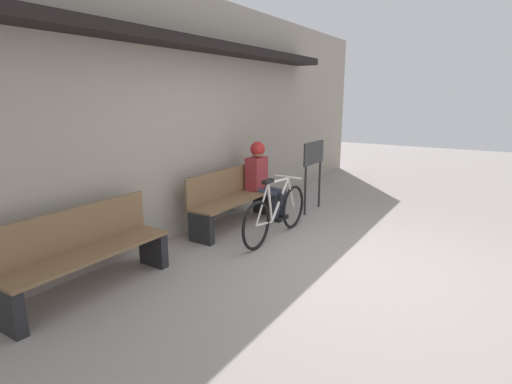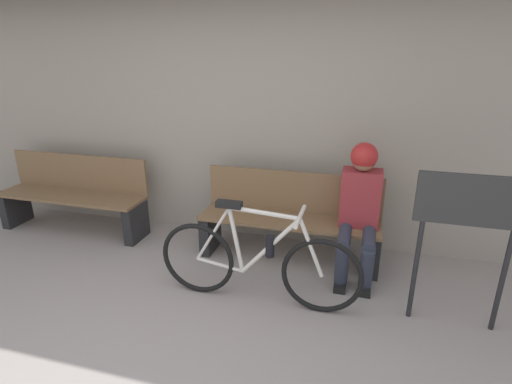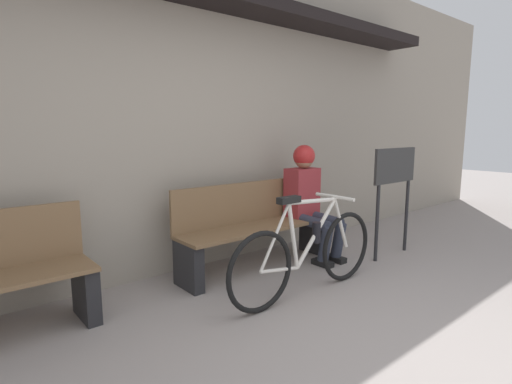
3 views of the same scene
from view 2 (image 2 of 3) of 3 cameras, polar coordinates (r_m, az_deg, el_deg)
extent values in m
cube|color=#9E9384|center=(4.05, -0.75, 15.27)|extent=(12.00, 0.12, 3.20)
cube|color=brown|center=(3.74, 4.65, -4.03)|extent=(1.68, 0.42, 0.03)
cube|color=brown|center=(3.84, 5.29, 0.05)|extent=(1.68, 0.03, 0.40)
cube|color=#232326|center=(4.03, -6.54, -5.59)|extent=(0.10, 0.36, 0.40)
cube|color=#232326|center=(3.79, 16.46, -8.13)|extent=(0.10, 0.36, 0.40)
torus|color=black|center=(3.33, -8.34, -9.38)|extent=(0.62, 0.04, 0.62)
torus|color=black|center=(3.10, 9.37, -11.79)|extent=(0.62, 0.04, 0.62)
cylinder|color=silver|center=(2.96, 1.12, -3.01)|extent=(0.55, 0.03, 0.06)
cylinder|color=silver|center=(3.06, 2.01, -7.74)|extent=(0.47, 0.03, 0.53)
cylinder|color=silver|center=(3.12, -2.88, -6.87)|extent=(0.13, 0.03, 0.54)
cylinder|color=silver|center=(3.27, -5.19, -10.31)|extent=(0.39, 0.03, 0.08)
cylinder|color=silver|center=(3.17, -6.20, -5.97)|extent=(0.30, 0.02, 0.49)
cylinder|color=silver|center=(3.00, 7.88, -7.94)|extent=(0.21, 0.03, 0.46)
cube|color=black|center=(3.01, -3.89, -1.76)|extent=(0.20, 0.07, 0.05)
cylinder|color=silver|center=(2.90, 6.33, -3.47)|extent=(0.03, 0.40, 0.03)
cylinder|color=black|center=(3.06, 2.01, -7.74)|extent=(0.07, 0.07, 0.17)
cylinder|color=#2D3342|center=(3.50, 12.55, -6.12)|extent=(0.11, 0.42, 0.13)
cylinder|color=#2D3342|center=(3.43, 12.13, -10.18)|extent=(0.11, 0.17, 0.37)
cube|color=black|center=(3.56, 11.92, -12.79)|extent=(0.10, 0.22, 0.06)
cylinder|color=#2D3342|center=(3.50, 15.83, -6.42)|extent=(0.11, 0.42, 0.13)
cylinder|color=#2D3342|center=(3.43, 15.51, -10.48)|extent=(0.11, 0.17, 0.37)
cube|color=black|center=(3.56, 15.21, -13.09)|extent=(0.10, 0.22, 0.06)
cube|color=maroon|center=(3.62, 14.68, -0.83)|extent=(0.34, 0.22, 0.51)
sphere|color=#9E7556|center=(3.50, 15.17, 4.51)|extent=(0.20, 0.20, 0.20)
sphere|color=#B22323|center=(3.49, 15.22, 4.98)|extent=(0.23, 0.23, 0.23)
cube|color=brown|center=(4.77, -25.01, -0.54)|extent=(1.66, 0.42, 0.03)
cube|color=brown|center=(4.85, -23.93, 2.61)|extent=(1.66, 0.03, 0.40)
cube|color=#232326|center=(5.36, -31.10, -1.88)|extent=(0.10, 0.36, 0.40)
cube|color=#232326|center=(4.40, -16.75, -4.13)|extent=(0.10, 0.36, 0.40)
cylinder|color=#232326|center=(3.19, 21.78, -10.35)|extent=(0.04, 0.04, 0.79)
cylinder|color=#232326|center=(3.31, 31.68, -10.85)|extent=(0.04, 0.04, 0.79)
cube|color=#2D2D2D|center=(3.01, 28.50, -1.08)|extent=(0.71, 0.03, 0.36)
camera|label=1|loc=(5.19, -73.46, 5.12)|focal=28.00mm
camera|label=3|loc=(3.14, -62.90, -1.74)|focal=28.00mm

